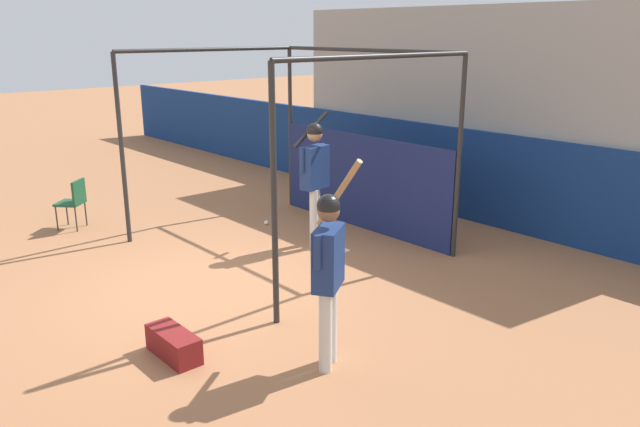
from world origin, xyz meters
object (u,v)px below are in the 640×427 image
player_waiting (328,265)px  equipment_bag (174,344)px  folding_chair (74,199)px  player_batter (315,171)px  baseball (266,223)px

player_waiting → equipment_bag: bearing=99.2°
folding_chair → player_batter: bearing=-95.1°
folding_chair → baseball: folding_chair is taller
player_waiting → equipment_bag: (-1.18, -1.07, -0.94)m
folding_chair → equipment_bag: size_ratio=1.20×
player_waiting → folding_chair: 6.20m
player_waiting → folding_chair: bearing=58.4°
folding_chair → equipment_bag: folding_chair is taller
player_batter → folding_chair: bearing=115.5°
baseball → folding_chair: bearing=-127.8°
player_batter → baseball: 1.77m
equipment_bag → player_batter: bearing=116.4°
player_batter → baseball: bearing=76.1°
player_waiting → baseball: bearing=27.5°
player_batter → player_waiting: size_ratio=0.98×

